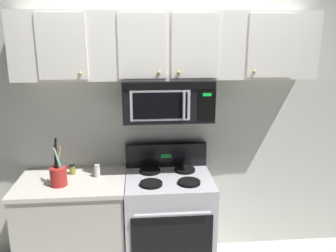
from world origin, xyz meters
The scene contains 8 objects.
back_wall centered at (0.00, 0.79, 1.35)m, with size 5.20×0.10×2.70m, color silver.
stove_range centered at (0.00, 0.42, 0.47)m, with size 0.76×0.69×1.12m.
over_range_microwave centered at (0.00, 0.54, 1.58)m, with size 0.76×0.43×0.35m.
upper_cabinets centered at (0.00, 0.57, 2.02)m, with size 2.50×0.36×0.55m.
counter_segment centered at (-0.84, 0.43, 0.45)m, with size 0.93×0.65×0.90m.
utensil_crock_red centered at (-0.92, 0.34, 1.00)m, with size 0.14×0.14×0.40m.
salt_shaker centered at (-0.62, 0.49, 0.96)m, with size 0.05×0.05×0.11m.
spice_jar centered at (-0.85, 0.57, 0.95)m, with size 0.05×0.05×0.09m.
Camera 1 is at (-0.25, -2.42, 2.14)m, focal length 37.62 mm.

